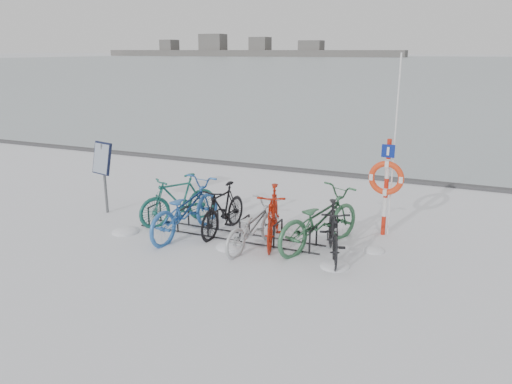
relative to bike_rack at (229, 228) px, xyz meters
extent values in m
plane|color=white|center=(0.00, 0.00, -0.18)|extent=(900.00, 900.00, 0.00)
cube|color=#A9B8BF|center=(0.00, 155.00, -0.17)|extent=(400.00, 298.00, 0.02)
cube|color=#3F3F42|center=(0.00, 5.90, -0.13)|extent=(400.00, 0.25, 0.10)
cylinder|color=black|center=(-1.80, -0.22, 0.04)|extent=(0.04, 0.04, 0.44)
cylinder|color=black|center=(-1.80, 0.22, 0.04)|extent=(0.04, 0.04, 0.44)
cylinder|color=black|center=(-1.80, 0.00, 0.26)|extent=(0.04, 0.44, 0.04)
cylinder|color=black|center=(-1.08, -0.22, 0.04)|extent=(0.04, 0.04, 0.44)
cylinder|color=black|center=(-1.08, 0.22, 0.04)|extent=(0.04, 0.04, 0.44)
cylinder|color=black|center=(-1.08, 0.00, 0.26)|extent=(0.04, 0.44, 0.04)
cylinder|color=black|center=(-0.36, -0.22, 0.04)|extent=(0.04, 0.04, 0.44)
cylinder|color=black|center=(-0.36, 0.22, 0.04)|extent=(0.04, 0.04, 0.44)
cylinder|color=black|center=(-0.36, 0.00, 0.26)|extent=(0.04, 0.44, 0.04)
cylinder|color=black|center=(0.36, -0.22, 0.04)|extent=(0.04, 0.04, 0.44)
cylinder|color=black|center=(0.36, 0.22, 0.04)|extent=(0.04, 0.04, 0.44)
cylinder|color=black|center=(0.36, 0.00, 0.26)|extent=(0.04, 0.44, 0.04)
cylinder|color=black|center=(1.08, -0.22, 0.04)|extent=(0.04, 0.04, 0.44)
cylinder|color=black|center=(1.08, 0.22, 0.04)|extent=(0.04, 0.04, 0.44)
cylinder|color=black|center=(1.08, 0.00, 0.26)|extent=(0.04, 0.44, 0.04)
cylinder|color=black|center=(1.80, -0.22, 0.04)|extent=(0.04, 0.04, 0.44)
cylinder|color=black|center=(1.80, 0.22, 0.04)|extent=(0.04, 0.04, 0.44)
cylinder|color=black|center=(1.80, 0.00, 0.26)|extent=(0.04, 0.44, 0.04)
cylinder|color=black|center=(0.00, -0.22, -0.16)|extent=(4.00, 0.03, 0.03)
cylinder|color=black|center=(0.00, 0.22, -0.16)|extent=(4.00, 0.03, 0.03)
cylinder|color=#595B5E|center=(-3.31, 0.25, 0.63)|extent=(0.06, 0.06, 1.62)
cube|color=black|center=(-3.31, 0.22, 1.13)|extent=(0.59, 0.34, 0.73)
cube|color=#8C99AD|center=(-3.31, 0.18, 1.13)|extent=(0.53, 0.27, 0.65)
cylinder|color=red|center=(2.89, 1.36, 0.02)|extent=(0.09, 0.09, 0.40)
cylinder|color=silver|center=(2.89, 1.36, 0.42)|extent=(0.09, 0.09, 0.40)
cylinder|color=red|center=(2.89, 1.36, 0.82)|extent=(0.09, 0.09, 0.40)
cylinder|color=silver|center=(2.89, 1.36, 1.22)|extent=(0.09, 0.09, 0.40)
cylinder|color=red|center=(2.89, 1.36, 1.62)|extent=(0.09, 0.09, 0.40)
torus|color=red|center=(2.89, 1.27, 1.05)|extent=(0.70, 0.12, 0.70)
cube|color=navy|center=(2.89, 1.28, 1.59)|extent=(0.25, 0.03, 0.25)
cylinder|color=silver|center=(2.98, 1.41, 1.64)|extent=(0.03, 0.03, 3.63)
cube|color=#4C4C4C|center=(-120.00, 260.00, 1.57)|extent=(180.00, 12.00, 3.50)
cube|color=#4C4C4C|center=(-150.00, 260.00, 5.32)|extent=(24.00, 10.00, 8.00)
cube|color=#4C4C4C|center=(-90.00, 260.00, 4.82)|extent=(20.00, 10.00, 6.00)
imported|color=#1B5B51|center=(-1.38, 0.33, 0.38)|extent=(1.44, 1.85, 1.11)
imported|color=#2B63B2|center=(-0.86, -0.25, 0.40)|extent=(1.01, 2.28, 1.16)
imported|color=black|center=(-0.21, 0.18, 0.35)|extent=(0.57, 1.78, 1.06)
imported|color=#ABAFB3|center=(0.69, -0.34, 0.29)|extent=(0.90, 1.87, 0.94)
imported|color=#9E1A09|center=(0.93, 0.10, 0.39)|extent=(1.04, 1.96, 1.14)
imported|color=#336543|center=(1.84, 0.20, 0.41)|extent=(1.62, 2.36, 1.17)
imported|color=black|center=(2.22, -0.17, 0.34)|extent=(1.04, 1.81, 1.05)
ellipsoid|color=white|center=(2.39, -0.59, -0.18)|extent=(0.53, 0.53, 0.19)
ellipsoid|color=white|center=(0.30, -0.53, -0.18)|extent=(0.56, 0.56, 0.20)
ellipsoid|color=white|center=(-0.76, 0.65, -0.18)|extent=(0.40, 0.40, 0.14)
ellipsoid|color=white|center=(-2.08, -0.66, -0.18)|extent=(0.57, 0.57, 0.20)
ellipsoid|color=white|center=(0.65, 0.86, -0.18)|extent=(0.39, 0.39, 0.14)
ellipsoid|color=white|center=(2.89, 0.40, -0.18)|extent=(0.41, 0.41, 0.15)
camera|label=1|loc=(4.34, -8.58, 3.50)|focal=35.00mm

